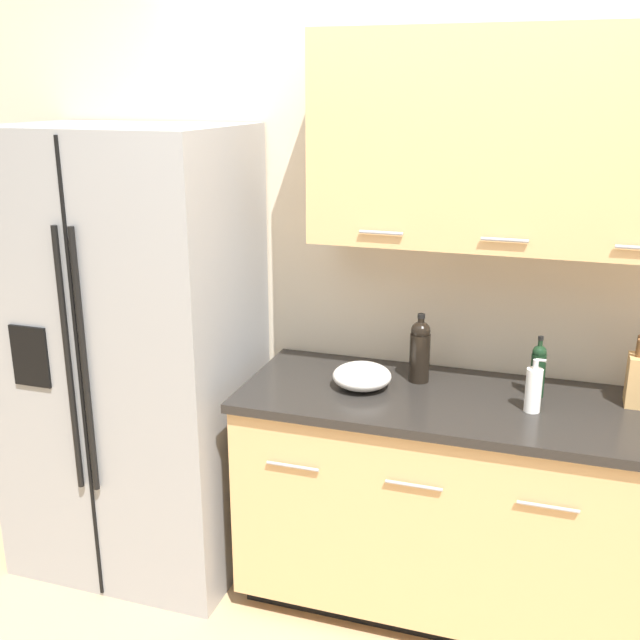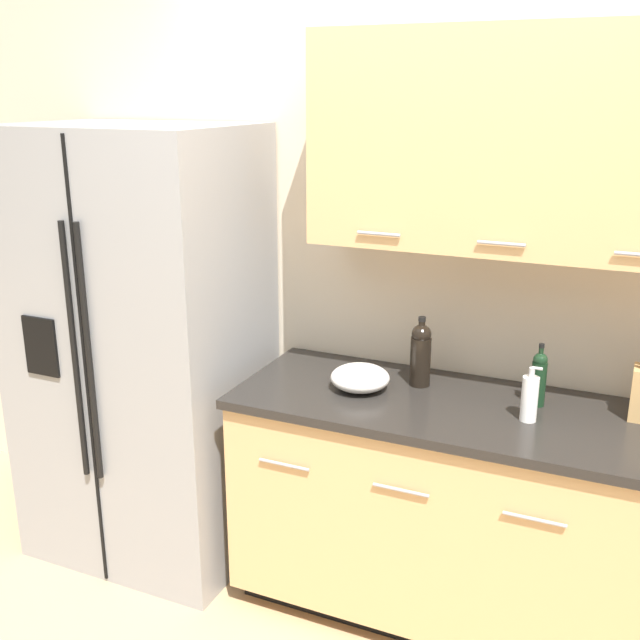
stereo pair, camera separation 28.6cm
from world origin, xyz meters
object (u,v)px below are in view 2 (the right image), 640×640
(wine_bottle, at_px, (421,353))
(oil_bottle, at_px, (539,378))
(refrigerator, at_px, (143,349))
(mixing_bowl, at_px, (360,378))
(soap_dispenser, at_px, (530,398))

(wine_bottle, bearing_deg, oil_bottle, -1.97)
(wine_bottle, height_order, oil_bottle, wine_bottle)
(oil_bottle, bearing_deg, refrigerator, -174.87)
(mixing_bowl, bearing_deg, refrigerator, -178.56)
(wine_bottle, bearing_deg, refrigerator, -172.24)
(oil_bottle, distance_m, mixing_bowl, 0.65)
(soap_dispenser, relative_size, mixing_bowl, 0.89)
(refrigerator, xyz_separation_m, oil_bottle, (1.63, 0.15, 0.08))
(wine_bottle, height_order, soap_dispenser, wine_bottle)
(refrigerator, height_order, wine_bottle, refrigerator)
(wine_bottle, height_order, mixing_bowl, wine_bottle)
(refrigerator, relative_size, wine_bottle, 6.83)
(wine_bottle, distance_m, soap_dispenser, 0.47)
(mixing_bowl, bearing_deg, wine_bottle, 35.09)
(wine_bottle, xyz_separation_m, mixing_bowl, (-0.19, -0.14, -0.08))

